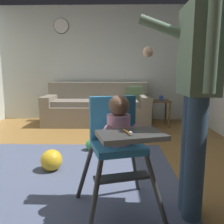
{
  "coord_description": "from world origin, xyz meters",
  "views": [
    {
      "loc": [
        0.41,
        -2.29,
        1.07
      ],
      "look_at": [
        0.37,
        -0.44,
        0.75
      ],
      "focal_mm": 37.0,
      "sensor_mm": 36.0,
      "label": 1
    }
  ],
  "objects_px": {
    "sippy_cup": "(161,98)",
    "adult_standing": "(196,87)",
    "side_table": "(159,108)",
    "couch": "(98,108)",
    "toy_ball_second": "(91,145)",
    "high_chair": "(118,133)",
    "toy_ball": "(51,160)",
    "wall_clock": "(61,26)"
  },
  "relations": [
    {
      "from": "sippy_cup",
      "to": "adult_standing",
      "type": "bearing_deg",
      "value": -96.29
    },
    {
      "from": "adult_standing",
      "to": "sippy_cup",
      "type": "height_order",
      "value": "adult_standing"
    },
    {
      "from": "side_table",
      "to": "couch",
      "type": "bearing_deg",
      "value": 170.39
    },
    {
      "from": "toy_ball_second",
      "to": "sippy_cup",
      "type": "xyz_separation_m",
      "value": [
        1.23,
        1.49,
        0.49
      ]
    },
    {
      "from": "high_chair",
      "to": "toy_ball",
      "type": "relative_size",
      "value": 3.9
    },
    {
      "from": "toy_ball",
      "to": "toy_ball_second",
      "type": "distance_m",
      "value": 0.77
    },
    {
      "from": "adult_standing",
      "to": "side_table",
      "type": "relative_size",
      "value": 3.29
    },
    {
      "from": "couch",
      "to": "adult_standing",
      "type": "relative_size",
      "value": 1.26
    },
    {
      "from": "high_chair",
      "to": "toy_ball",
      "type": "xyz_separation_m",
      "value": [
        -0.73,
        0.75,
        -0.51
      ]
    },
    {
      "from": "toy_ball",
      "to": "sippy_cup",
      "type": "relative_size",
      "value": 2.36
    },
    {
      "from": "adult_standing",
      "to": "toy_ball_second",
      "type": "distance_m",
      "value": 1.92
    },
    {
      "from": "adult_standing",
      "to": "sippy_cup",
      "type": "relative_size",
      "value": 17.1
    },
    {
      "from": "high_chair",
      "to": "wall_clock",
      "type": "relative_size",
      "value": 2.76
    },
    {
      "from": "wall_clock",
      "to": "adult_standing",
      "type": "bearing_deg",
      "value": -63.85
    },
    {
      "from": "toy_ball_second",
      "to": "couch",
      "type": "bearing_deg",
      "value": 91.52
    },
    {
      "from": "adult_standing",
      "to": "toy_ball_second",
      "type": "height_order",
      "value": "adult_standing"
    },
    {
      "from": "toy_ball_second",
      "to": "side_table",
      "type": "bearing_deg",
      "value": 51.25
    },
    {
      "from": "sippy_cup",
      "to": "toy_ball_second",
      "type": "bearing_deg",
      "value": -129.47
    },
    {
      "from": "high_chair",
      "to": "couch",
      "type": "bearing_deg",
      "value": 171.52
    },
    {
      "from": "adult_standing",
      "to": "wall_clock",
      "type": "relative_size",
      "value": 5.12
    },
    {
      "from": "couch",
      "to": "adult_standing",
      "type": "height_order",
      "value": "adult_standing"
    },
    {
      "from": "toy_ball_second",
      "to": "sippy_cup",
      "type": "relative_size",
      "value": 1.58
    },
    {
      "from": "couch",
      "to": "sippy_cup",
      "type": "relative_size",
      "value": 21.61
    },
    {
      "from": "high_chair",
      "to": "toy_ball",
      "type": "bearing_deg",
      "value": -151.75
    },
    {
      "from": "high_chair",
      "to": "wall_clock",
      "type": "xyz_separation_m",
      "value": [
        -1.23,
        3.6,
        1.44
      ]
    },
    {
      "from": "high_chair",
      "to": "adult_standing",
      "type": "relative_size",
      "value": 0.54
    },
    {
      "from": "couch",
      "to": "side_table",
      "type": "relative_size",
      "value": 4.16
    },
    {
      "from": "adult_standing",
      "to": "side_table",
      "type": "distance_m",
      "value": 3.01
    },
    {
      "from": "high_chair",
      "to": "side_table",
      "type": "xyz_separation_m",
      "value": [
        0.84,
        2.92,
        -0.25
      ]
    },
    {
      "from": "high_chair",
      "to": "sippy_cup",
      "type": "bearing_deg",
      "value": 147.52
    },
    {
      "from": "toy_ball",
      "to": "sippy_cup",
      "type": "height_order",
      "value": "sippy_cup"
    },
    {
      "from": "adult_standing",
      "to": "sippy_cup",
      "type": "distance_m",
      "value": 2.98
    },
    {
      "from": "couch",
      "to": "wall_clock",
      "type": "xyz_separation_m",
      "value": [
        -0.83,
        0.48,
        1.74
      ]
    },
    {
      "from": "couch",
      "to": "sippy_cup",
      "type": "height_order",
      "value": "couch"
    },
    {
      "from": "toy_ball_second",
      "to": "wall_clock",
      "type": "xyz_separation_m",
      "value": [
        -0.87,
        2.18,
        1.99
      ]
    },
    {
      "from": "couch",
      "to": "side_table",
      "type": "distance_m",
      "value": 1.26
    },
    {
      "from": "couch",
      "to": "sippy_cup",
      "type": "distance_m",
      "value": 1.31
    },
    {
      "from": "sippy_cup",
      "to": "wall_clock",
      "type": "relative_size",
      "value": 0.3
    },
    {
      "from": "toy_ball",
      "to": "high_chair",
      "type": "bearing_deg",
      "value": -45.84
    },
    {
      "from": "couch",
      "to": "high_chair",
      "type": "distance_m",
      "value": 3.17
    },
    {
      "from": "toy_ball",
      "to": "side_table",
      "type": "distance_m",
      "value": 2.69
    },
    {
      "from": "side_table",
      "to": "high_chair",
      "type": "bearing_deg",
      "value": -106.0
    }
  ]
}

